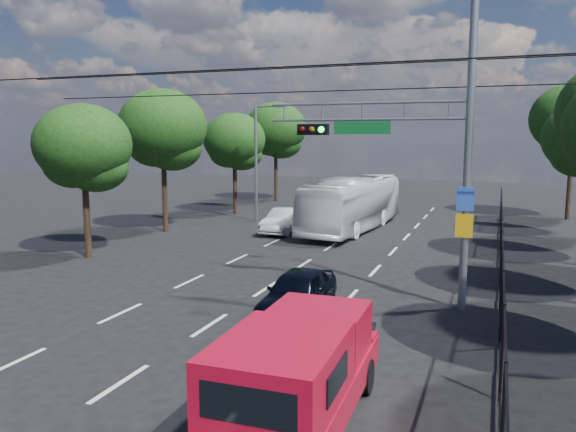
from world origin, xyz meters
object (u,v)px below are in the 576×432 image
at_px(white_bus, 353,204).
at_px(signal_mast, 427,136).
at_px(red_pickup, 299,370).
at_px(navy_hatchback, 298,293).
at_px(white_van, 284,221).

bearing_deg(white_bus, signal_mast, -62.25).
relative_size(signal_mast, red_pickup, 1.75).
distance_m(signal_mast, red_pickup, 9.35).
bearing_deg(navy_hatchback, signal_mast, 33.68).
bearing_deg(white_bus, red_pickup, -73.34).
distance_m(signal_mast, navy_hatchback, 6.06).
xyz_separation_m(signal_mast, navy_hatchback, (-3.28, -2.25, -4.57)).
bearing_deg(white_bus, white_van, -140.96).
height_order(white_bus, white_van, white_bus).
bearing_deg(white_van, signal_mast, -50.55).
height_order(signal_mast, navy_hatchback, signal_mast).
height_order(red_pickup, white_van, red_pickup).
xyz_separation_m(red_pickup, navy_hatchback, (-2.17, 6.04, -0.39)).
bearing_deg(white_van, red_pickup, -67.48).
bearing_deg(navy_hatchback, white_bus, 97.43).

